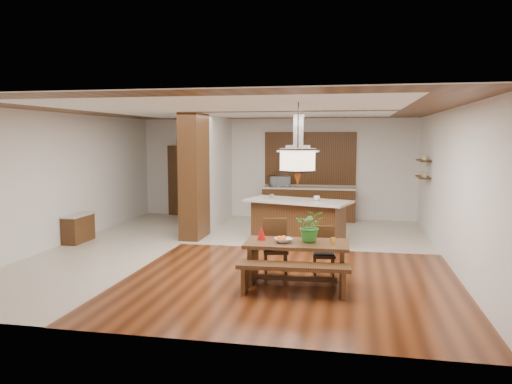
% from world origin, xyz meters
% --- Properties ---
extents(room_shell, '(9.00, 9.04, 2.92)m').
position_xyz_m(room_shell, '(0.00, 0.00, 2.06)').
color(room_shell, '#3E1B0B').
rests_on(room_shell, ground).
extents(tile_hallway, '(2.50, 9.00, 0.01)m').
position_xyz_m(tile_hallway, '(-2.75, 0.00, 0.01)').
color(tile_hallway, beige).
rests_on(tile_hallway, ground).
extents(tile_kitchen, '(5.50, 4.00, 0.01)m').
position_xyz_m(tile_kitchen, '(1.25, 2.50, 0.01)').
color(tile_kitchen, beige).
rests_on(tile_kitchen, ground).
extents(soffit_band, '(8.00, 9.00, 0.02)m').
position_xyz_m(soffit_band, '(0.00, 0.00, 2.88)').
color(soffit_band, '#3C220F').
rests_on(soffit_band, room_shell).
extents(partition_pier, '(0.45, 1.00, 2.90)m').
position_xyz_m(partition_pier, '(-1.40, 1.20, 1.45)').
color(partition_pier, '#301C0D').
rests_on(partition_pier, ground).
extents(partition_stub, '(0.18, 2.40, 2.90)m').
position_xyz_m(partition_stub, '(-1.40, 3.30, 1.45)').
color(partition_stub, silver).
rests_on(partition_stub, ground).
extents(hallway_console, '(0.37, 0.88, 0.63)m').
position_xyz_m(hallway_console, '(-3.81, 0.20, 0.32)').
color(hallway_console, '#301C0D').
rests_on(hallway_console, ground).
extents(hallway_doorway, '(1.10, 0.20, 2.10)m').
position_xyz_m(hallway_doorway, '(-2.70, 4.40, 1.05)').
color(hallway_doorway, '#301C0D').
rests_on(hallway_doorway, ground).
extents(rear_counter, '(2.60, 0.62, 0.95)m').
position_xyz_m(rear_counter, '(1.00, 4.20, 0.48)').
color(rear_counter, '#301C0D').
rests_on(rear_counter, ground).
extents(kitchen_window, '(2.60, 0.08, 1.50)m').
position_xyz_m(kitchen_window, '(1.00, 4.46, 1.75)').
color(kitchen_window, brown).
rests_on(kitchen_window, room_shell).
extents(shelf_lower, '(0.26, 0.90, 0.04)m').
position_xyz_m(shelf_lower, '(3.87, 2.60, 1.40)').
color(shelf_lower, '#301C0D').
rests_on(shelf_lower, room_shell).
extents(shelf_upper, '(0.26, 0.90, 0.04)m').
position_xyz_m(shelf_upper, '(3.87, 2.60, 1.80)').
color(shelf_upper, '#301C0D').
rests_on(shelf_upper, room_shell).
extents(dining_table, '(1.67, 0.87, 0.69)m').
position_xyz_m(dining_table, '(1.37, -2.03, 0.50)').
color(dining_table, '#301C0D').
rests_on(dining_table, ground).
extents(dining_bench, '(1.70, 0.44, 0.48)m').
position_xyz_m(dining_bench, '(1.39, -2.63, 0.24)').
color(dining_bench, '#301C0D').
rests_on(dining_bench, ground).
extents(dining_chair_left, '(0.50, 0.50, 0.95)m').
position_xyz_m(dining_chair_left, '(0.94, -1.54, 0.48)').
color(dining_chair_left, '#301C0D').
rests_on(dining_chair_left, ground).
extents(dining_chair_right, '(0.42, 0.42, 0.84)m').
position_xyz_m(dining_chair_right, '(1.77, -1.52, 0.42)').
color(dining_chair_right, '#301C0D').
rests_on(dining_chair_right, ground).
extents(pendant_lantern, '(0.64, 0.64, 1.31)m').
position_xyz_m(pendant_lantern, '(1.37, -2.03, 2.25)').
color(pendant_lantern, '#FDE5C2').
rests_on(pendant_lantern, room_shell).
extents(foliage_plant, '(0.48, 0.42, 0.52)m').
position_xyz_m(foliage_plant, '(1.58, -1.96, 0.95)').
color(foliage_plant, '#297627').
rests_on(foliage_plant, dining_table).
extents(fruit_bowl, '(0.36, 0.36, 0.07)m').
position_xyz_m(fruit_bowl, '(1.16, -2.09, 0.72)').
color(fruit_bowl, beige).
rests_on(fruit_bowl, dining_table).
extents(napkin_cone, '(0.16, 0.16, 0.23)m').
position_xyz_m(napkin_cone, '(0.78, -1.97, 0.80)').
color(napkin_cone, '#AA0D0C').
rests_on(napkin_cone, dining_table).
extents(gold_ornament, '(0.08, 0.08, 0.11)m').
position_xyz_m(gold_ornament, '(1.94, -2.09, 0.74)').
color(gold_ornament, gold).
rests_on(gold_ornament, dining_table).
extents(kitchen_island, '(2.51, 1.65, 0.96)m').
position_xyz_m(kitchen_island, '(1.02, 1.24, 0.49)').
color(kitchen_island, '#301C0D').
rests_on(kitchen_island, ground).
extents(range_hood, '(0.90, 0.55, 0.87)m').
position_xyz_m(range_hood, '(1.02, 1.24, 2.46)').
color(range_hood, silver).
rests_on(range_hood, room_shell).
extents(island_cup, '(0.18, 0.18, 0.11)m').
position_xyz_m(island_cup, '(1.45, 1.16, 1.01)').
color(island_cup, silver).
rests_on(island_cup, kitchen_island).
extents(microwave, '(0.65, 0.55, 0.30)m').
position_xyz_m(microwave, '(0.16, 4.16, 1.10)').
color(microwave, silver).
rests_on(microwave, rear_counter).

